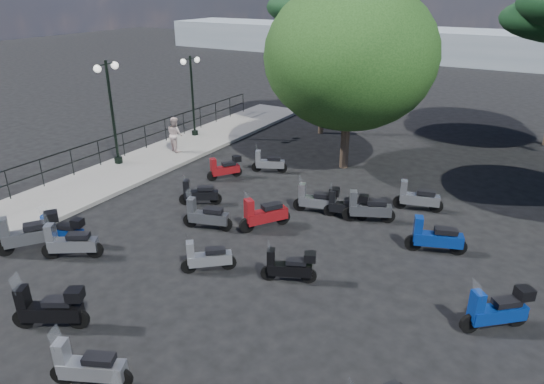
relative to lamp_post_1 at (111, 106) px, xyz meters
The scene contains 27 objects.
ground 9.53m from the lamp_post_1, 36.53° to the right, with size 120.00×120.00×0.00m, color black.
sidewalk 3.63m from the lamp_post_1, 70.65° to the right, with size 3.00×30.00×0.15m, color slate.
railing 3.19m from the lamp_post_1, 99.39° to the right, with size 0.04×26.04×1.10m.
lamp_post_1 is the anchor object (origin of this frame).
lamp_post_2 5.00m from the lamp_post_1, 88.17° to the left, with size 0.40×1.15×3.94m.
pedestrian_far 3.19m from the lamp_post_1, 66.50° to the left, with size 0.78×0.61×1.60m, color beige.
scooter_2 7.54m from the lamp_post_1, 63.15° to the right, with size 1.23×1.62×1.49m.
scooter_3 7.24m from the lamp_post_1, 56.33° to the right, with size 1.49×0.69×1.22m.
scooter_4 6.09m from the lamp_post_1, 14.13° to the right, with size 1.33×0.91×1.20m.
scooter_5 5.41m from the lamp_post_1, 13.12° to the left, with size 0.95×1.31×1.18m.
scooter_8 11.06m from the lamp_post_1, 50.85° to the right, with size 1.57×1.05×1.39m.
scooter_9 8.01m from the lamp_post_1, 52.89° to the right, with size 1.50×1.06×1.37m.
scooter_10 8.89m from the lamp_post_1, 12.01° to the right, with size 1.09×1.55×1.42m.
scooter_11 6.88m from the lamp_post_1, 23.82° to the left, with size 1.39×0.79×1.19m.
scooter_14 13.03m from the lamp_post_1, 45.61° to the right, with size 1.54×0.87×1.31m.
scooter_15 9.92m from the lamp_post_1, 29.28° to the right, with size 1.21×1.06×1.20m.
scooter_16 7.71m from the lamp_post_1, 21.80° to the right, with size 1.60×0.72×1.31m.
scooter_17 9.63m from the lamp_post_1, ahead, with size 1.59×0.70×1.29m.
scooter_21 11.54m from the lamp_post_1, 20.82° to the right, with size 1.40×0.79×1.19m.
scooter_22 11.34m from the lamp_post_1, ahead, with size 1.61×0.91×1.37m.
scooter_23 10.65m from the lamp_post_1, ahead, with size 1.49×0.60×1.20m.
scooter_27 16.03m from the lamp_post_1, 12.13° to the right, with size 1.37×1.25×1.35m.
scooter_28 13.68m from the lamp_post_1, ahead, with size 1.70×0.83×1.41m.
scooter_29 12.64m from the lamp_post_1, ahead, with size 1.66×0.70×1.35m.
broadleaf_tree 9.91m from the lamp_post_1, 29.78° to the left, with size 6.86×6.86×7.56m.
pine_2 11.09m from the lamp_post_1, 59.30° to the left, with size 5.69×5.69×7.25m.
distant_hills 40.24m from the lamp_post_1, 79.46° to the left, with size 70.00×8.00×3.00m, color gray.
Camera 1 is at (8.36, -8.15, 7.24)m, focal length 32.00 mm.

